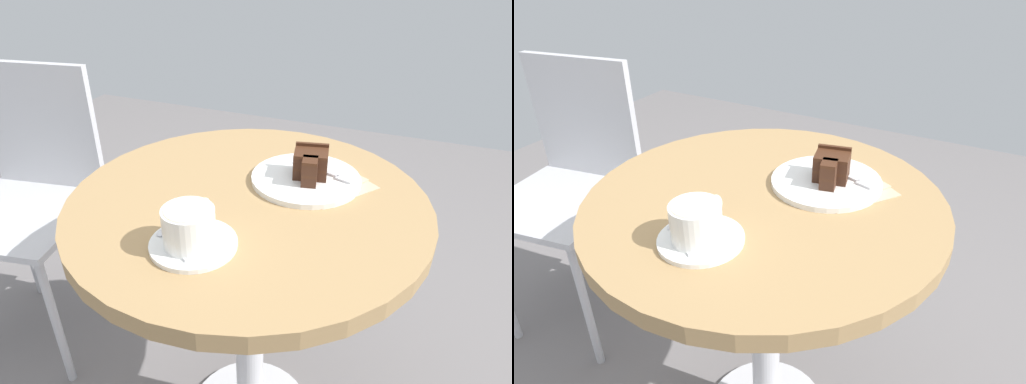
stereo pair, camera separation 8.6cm
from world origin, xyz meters
TOP-DOWN VIEW (x-y plane):
  - cafe_table at (0.00, 0.00)m, footprint 0.73×0.73m
  - saucer at (-0.19, 0.02)m, footprint 0.15×0.15m
  - coffee_cup at (-0.19, 0.03)m, footprint 0.12×0.09m
  - teaspoon at (-0.20, 0.06)m, footprint 0.07×0.09m
  - cake_plate at (0.11, -0.09)m, footprint 0.23×0.23m
  - cake_slice at (0.11, -0.10)m, footprint 0.10×0.08m
  - fork at (0.13, -0.14)m, footprint 0.06×0.15m
  - napkin at (0.12, -0.13)m, footprint 0.22×0.22m
  - cafe_chair at (0.12, 0.74)m, footprint 0.44×0.44m

SIDE VIEW (x-z plane):
  - cafe_chair at x=0.12m, z-range 0.09..0.95m
  - cafe_table at x=0.00m, z-range 0.23..0.94m
  - napkin at x=0.12m, z-range 0.71..0.71m
  - saucer at x=-0.19m, z-range 0.71..0.72m
  - cake_plate at x=0.11m, z-range 0.71..0.72m
  - teaspoon at x=-0.20m, z-range 0.72..0.72m
  - fork at x=0.13m, z-range 0.72..0.72m
  - cake_slice at x=0.11m, z-range 0.72..0.78m
  - coffee_cup at x=-0.19m, z-range 0.72..0.79m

